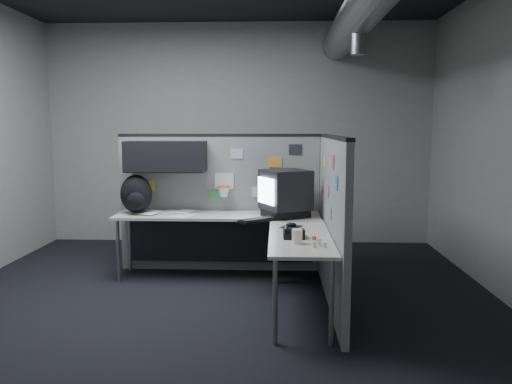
{
  "coord_description": "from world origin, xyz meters",
  "views": [
    {
      "loc": [
        0.57,
        -4.54,
        1.71
      ],
      "look_at": [
        0.36,
        0.35,
        1.07
      ],
      "focal_mm": 35.0,
      "sensor_mm": 36.0,
      "label": 1
    }
  ],
  "objects_px": {
    "desk": "(237,230)",
    "phone": "(293,233)",
    "keyboard": "(258,220)",
    "backpack": "(136,195)",
    "monitor": "(285,193)"
  },
  "relations": [
    {
      "from": "keyboard",
      "to": "phone",
      "type": "bearing_deg",
      "value": -57.38
    },
    {
      "from": "phone",
      "to": "desk",
      "type": "bearing_deg",
      "value": 131.81
    },
    {
      "from": "keyboard",
      "to": "monitor",
      "type": "bearing_deg",
      "value": 53.95
    },
    {
      "from": "phone",
      "to": "backpack",
      "type": "bearing_deg",
      "value": 154.75
    },
    {
      "from": "phone",
      "to": "backpack",
      "type": "relative_size",
      "value": 0.47
    },
    {
      "from": "keyboard",
      "to": "backpack",
      "type": "xyz_separation_m",
      "value": [
        -1.4,
        0.44,
        0.2
      ]
    },
    {
      "from": "keyboard",
      "to": "backpack",
      "type": "bearing_deg",
      "value": 169.8
    },
    {
      "from": "desk",
      "to": "phone",
      "type": "bearing_deg",
      "value": -56.94
    },
    {
      "from": "desk",
      "to": "phone",
      "type": "distance_m",
      "value": 1.06
    },
    {
      "from": "backpack",
      "to": "phone",
      "type": "bearing_deg",
      "value": -28.36
    },
    {
      "from": "monitor",
      "to": "keyboard",
      "type": "relative_size",
      "value": 1.48
    },
    {
      "from": "keyboard",
      "to": "phone",
      "type": "distance_m",
      "value": 0.81
    },
    {
      "from": "desk",
      "to": "backpack",
      "type": "bearing_deg",
      "value": 165.69
    },
    {
      "from": "desk",
      "to": "monitor",
      "type": "bearing_deg",
      "value": 17.63
    },
    {
      "from": "desk",
      "to": "backpack",
      "type": "relative_size",
      "value": 5.21
    }
  ]
}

